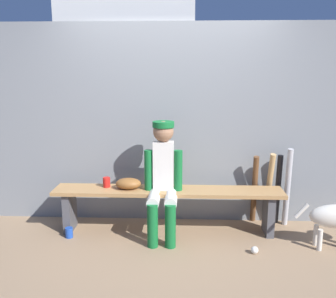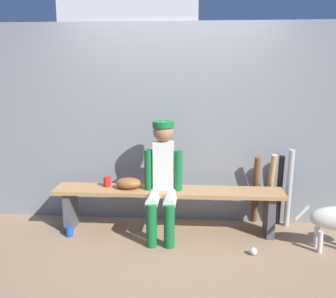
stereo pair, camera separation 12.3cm
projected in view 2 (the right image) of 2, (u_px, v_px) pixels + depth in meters
name	position (u px, v px, depth m)	size (l,w,h in m)	color
ground_plane	(168.00, 231.00, 4.29)	(30.00, 30.00, 0.00)	#937556
chainlink_fence	(170.00, 125.00, 4.43)	(4.30, 0.03, 2.29)	gray
dugout_bench	(168.00, 199.00, 4.21)	(2.50, 0.36, 0.49)	#AD7F4C
player_seated	(163.00, 175.00, 4.05)	(0.41, 0.55, 1.24)	silver
baseball_glove	(129.00, 183.00, 4.21)	(0.28, 0.20, 0.12)	brown
bat_wood_dark	(256.00, 190.00, 4.41)	(0.06, 0.06, 0.83)	brown
bat_wood_tan	(270.00, 189.00, 4.38)	(0.06, 0.06, 0.87)	tan
bat_aluminum_black	(279.00, 191.00, 4.39)	(0.06, 0.06, 0.83)	black
bat_aluminum_silver	(289.00, 189.00, 4.31)	(0.06, 0.06, 0.92)	#B7B7BC
baseball	(253.00, 251.00, 3.74)	(0.07, 0.07, 0.07)	white
cup_on_ground	(69.00, 231.00, 4.16)	(0.08, 0.08, 0.11)	#1E47AD
cup_on_bench	(107.00, 182.00, 4.28)	(0.08, 0.08, 0.11)	red
scoreboard	(131.00, 19.00, 5.31)	(2.24, 0.27, 3.49)	#3F3F42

